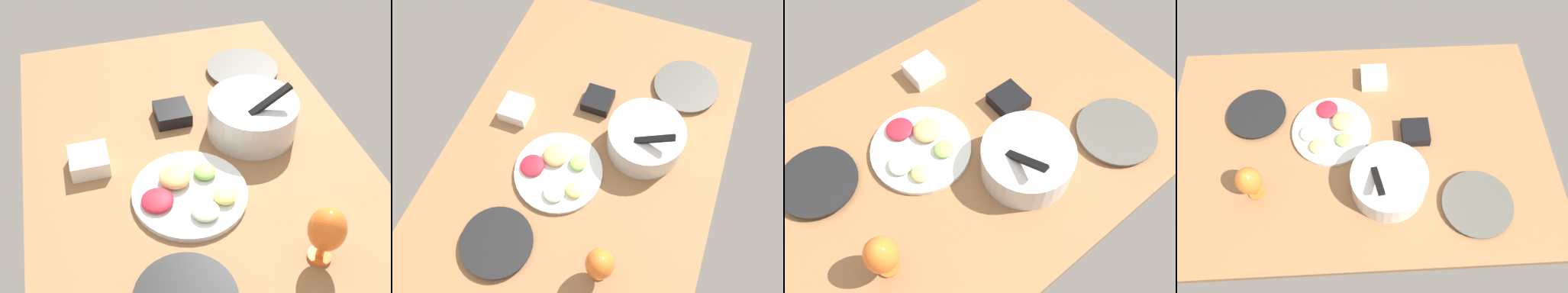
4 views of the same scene
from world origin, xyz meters
TOP-DOWN VIEW (x-y plane):
  - ground_plane at (0.00, 0.00)cm, footprint 160.00×104.00cm
  - dinner_plate_left at (-44.53, 29.58)cm, footprint 27.03×27.03cm
  - dinner_plate_right at (42.74, -15.57)cm, footprint 25.05×25.05cm
  - mixing_bowl at (-11.43, 20.80)cm, footprint 28.78×28.78cm
  - fruit_platter at (10.67, -6.25)cm, footprint 33.08×33.08cm
  - hurricane_glass_orange at (39.48, 20.34)cm, footprint 9.30×9.30cm
  - square_bowl_black at (-24.31, -2.67)cm, footprint 11.36×11.36cm
  - square_bowl_white at (-8.57, -32.07)cm, footprint 11.42×11.42cm

SIDE VIEW (x-z plane):
  - ground_plane at x=0.00cm, z-range -4.00..0.00cm
  - dinner_plate_left at x=-44.53cm, z-range 0.04..2.23cm
  - dinner_plate_right at x=42.74cm, z-range 0.05..2.64cm
  - fruit_platter at x=10.67cm, z-range -1.09..4.37cm
  - square_bowl_black at x=-24.31cm, z-range 0.26..4.88cm
  - square_bowl_white at x=-8.57cm, z-range 0.31..5.69cm
  - mixing_bowl at x=-11.43cm, z-range -3.05..16.23cm
  - hurricane_glass_orange at x=39.48cm, z-range 2.08..19.99cm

